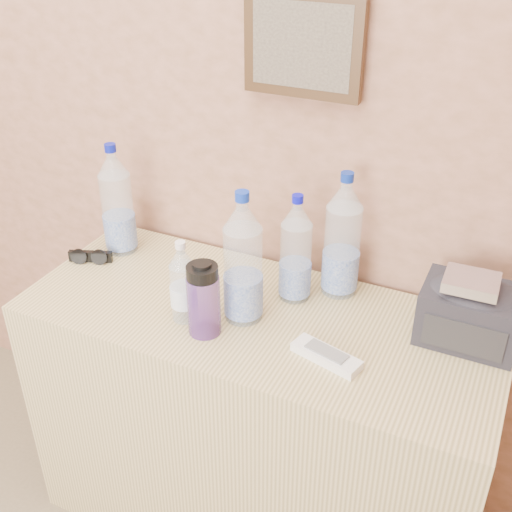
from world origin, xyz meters
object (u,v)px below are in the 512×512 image
at_px(pet_large_d, 243,265).
at_px(foil_packet, 471,282).
at_px(pet_large_c, 342,241).
at_px(nalgene_bottle, 203,299).
at_px(pet_large_a, 117,205).
at_px(toiletry_bag, 470,312).
at_px(pet_small, 183,286).
at_px(sunglasses, 91,256).
at_px(ac_remote, 326,356).
at_px(pet_large_b, 296,254).
at_px(dresser, 258,423).

distance_m(pet_large_d, foil_packet, 0.54).
bearing_deg(pet_large_c, nalgene_bottle, -127.47).
relative_size(pet_large_a, toiletry_bag, 1.45).
relative_size(pet_large_a, pet_small, 1.51).
distance_m(pet_large_d, sunglasses, 0.54).
distance_m(ac_remote, foil_packet, 0.37).
bearing_deg(sunglasses, ac_remote, -30.87).
bearing_deg(foil_packet, pet_large_b, 178.95).
bearing_deg(dresser, nalgene_bottle, -126.11).
xyz_separation_m(pet_large_a, toiletry_bag, (1.01, -0.00, -0.07)).
height_order(nalgene_bottle, toiletry_bag, nalgene_bottle).
height_order(pet_large_a, pet_large_d, pet_large_d).
bearing_deg(pet_large_d, sunglasses, 174.17).
bearing_deg(pet_large_b, pet_large_a, 178.93).
xyz_separation_m(nalgene_bottle, foil_packet, (0.58, 0.23, 0.07)).
bearing_deg(pet_large_c, foil_packet, -14.10).
xyz_separation_m(dresser, foil_packet, (0.49, 0.11, 0.56)).
xyz_separation_m(pet_large_a, pet_large_d, (0.48, -0.15, 0.01)).
bearing_deg(ac_remote, pet_large_d, 178.53).
height_order(pet_large_b, foil_packet, pet_large_b).
bearing_deg(foil_packet, nalgene_bottle, -158.44).
height_order(pet_large_b, ac_remote, pet_large_b).
distance_m(dresser, sunglasses, 0.69).
height_order(pet_large_b, nalgene_bottle, pet_large_b).
height_order(pet_large_d, toiletry_bag, pet_large_d).
xyz_separation_m(pet_large_a, foil_packet, (1.00, -0.02, 0.02)).
relative_size(pet_large_d, toiletry_bag, 1.52).
distance_m(pet_large_c, ac_remote, 0.33).
relative_size(pet_small, ac_remote, 1.31).
bearing_deg(toiletry_bag, nalgene_bottle, -157.29).
height_order(dresser, foil_packet, foil_packet).
height_order(pet_small, sunglasses, pet_small).
distance_m(pet_large_a, pet_large_b, 0.56).
bearing_deg(ac_remote, pet_small, -165.81).
height_order(pet_small, ac_remote, pet_small).
height_order(pet_large_d, pet_small, pet_large_d).
relative_size(pet_large_d, pet_small, 1.58).
xyz_separation_m(dresser, pet_small, (-0.16, -0.09, 0.49)).
bearing_deg(sunglasses, pet_large_a, 44.68).
bearing_deg(sunglasses, toiletry_bag, -16.39).
bearing_deg(pet_large_d, dresser, 39.27).
height_order(pet_large_c, toiletry_bag, pet_large_c).
bearing_deg(foil_packet, pet_large_a, 178.94).
relative_size(dresser, sunglasses, 9.82).
distance_m(pet_large_c, nalgene_bottle, 0.40).
height_order(pet_small, toiletry_bag, pet_small).
relative_size(pet_large_a, foil_packet, 2.72).
relative_size(pet_large_b, sunglasses, 2.36).
relative_size(pet_large_a, pet_large_b, 1.12).
height_order(pet_large_b, pet_large_c, pet_large_c).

